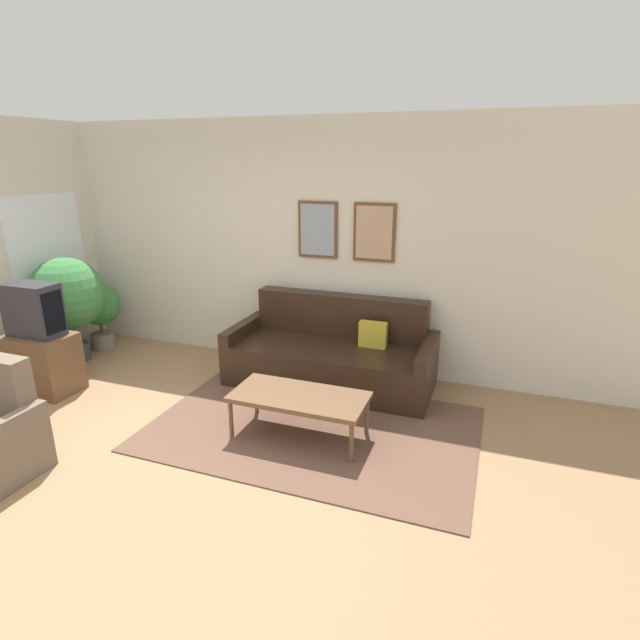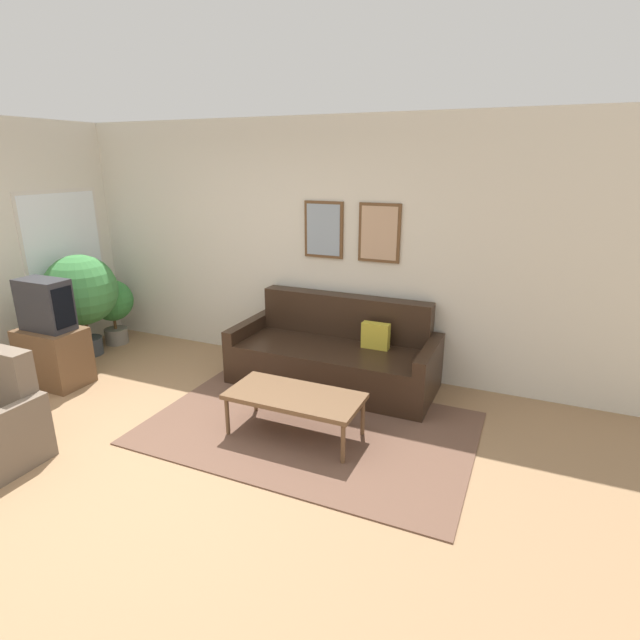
{
  "view_description": "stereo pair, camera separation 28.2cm",
  "coord_description": "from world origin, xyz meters",
  "px_view_note": "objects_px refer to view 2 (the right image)",
  "views": [
    {
      "loc": [
        2.43,
        -2.58,
        2.27
      ],
      "look_at": [
        0.92,
        1.54,
        0.85
      ],
      "focal_mm": 28.0,
      "sensor_mm": 36.0,
      "label": 1
    },
    {
      "loc": [
        2.69,
        -2.47,
        2.27
      ],
      "look_at": [
        0.92,
        1.54,
        0.85
      ],
      "focal_mm": 28.0,
      "sensor_mm": 36.0,
      "label": 2
    }
  ],
  "objects_px": {
    "couch": "(335,356)",
    "tv": "(45,305)",
    "potted_plant_tall": "(81,292)",
    "coffee_table": "(295,398)"
  },
  "relations": [
    {
      "from": "coffee_table",
      "to": "potted_plant_tall",
      "type": "distance_m",
      "value": 3.23
    },
    {
      "from": "couch",
      "to": "coffee_table",
      "type": "relative_size",
      "value": 1.86
    },
    {
      "from": "couch",
      "to": "tv",
      "type": "relative_size",
      "value": 3.93
    },
    {
      "from": "potted_plant_tall",
      "to": "tv",
      "type": "bearing_deg",
      "value": -64.59
    },
    {
      "from": "tv",
      "to": "potted_plant_tall",
      "type": "distance_m",
      "value": 0.83
    },
    {
      "from": "tv",
      "to": "potted_plant_tall",
      "type": "bearing_deg",
      "value": 115.41
    },
    {
      "from": "coffee_table",
      "to": "potted_plant_tall",
      "type": "height_order",
      "value": "potted_plant_tall"
    },
    {
      "from": "potted_plant_tall",
      "to": "couch",
      "type": "bearing_deg",
      "value": 8.6
    },
    {
      "from": "couch",
      "to": "coffee_table",
      "type": "bearing_deg",
      "value": -85.25
    },
    {
      "from": "tv",
      "to": "coffee_table",
      "type": "bearing_deg",
      "value": 1.43
    }
  ]
}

